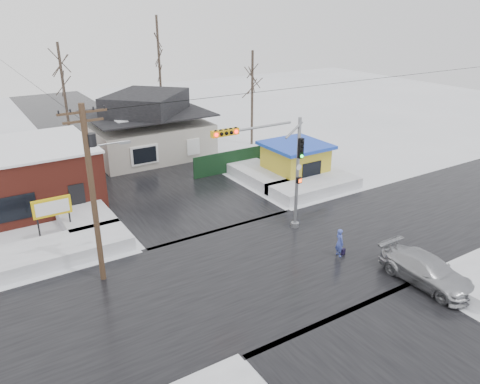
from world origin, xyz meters
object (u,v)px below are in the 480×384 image
utility_pole (93,185)px  traffic_signal (277,163)px  car (427,271)px  marquee_sign (52,208)px  kiosk (295,161)px  pedestrian (340,243)px

utility_pole → traffic_signal: bearing=-2.9°
car → marquee_sign: bearing=133.3°
kiosk → car: 15.98m
traffic_signal → kiosk: traffic_signal is taller
utility_pole → car: (13.50, -8.98, -4.39)m
utility_pole → car: bearing=-33.6°
utility_pole → car: 16.80m
pedestrian → car: (1.77, -4.34, -0.09)m
kiosk → utility_pole: bearing=-159.6°
traffic_signal → car: bearing=-69.6°
utility_pole → pedestrian: 13.33m
traffic_signal → utility_pole: utility_pole is taller
utility_pole → kiosk: bearing=20.4°
utility_pole → marquee_sign: size_ratio=3.53×
traffic_signal → pedestrian: (1.37, -4.11, -3.72)m
pedestrian → car: size_ratio=0.33×
kiosk → pedestrian: (-5.69, -11.14, -0.65)m
kiosk → traffic_signal: bearing=-135.2°
kiosk → car: (-3.93, -15.48, -0.74)m
utility_pole → kiosk: size_ratio=1.96×
traffic_signal → marquee_sign: 13.42m
marquee_sign → pedestrian: (12.81, -10.64, -1.10)m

